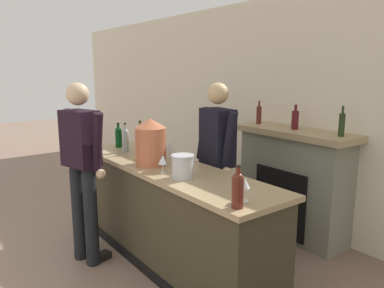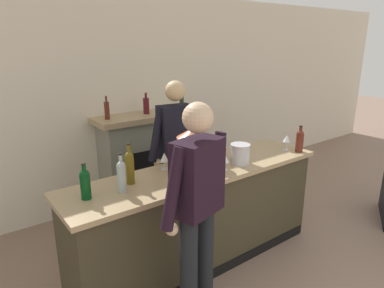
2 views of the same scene
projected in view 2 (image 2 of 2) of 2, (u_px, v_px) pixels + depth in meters
The scene contains 14 objects.
wall_back_panel at pixel (125, 102), 4.53m from camera, with size 12.00×0.07×2.75m.
bar_counter at pixel (199, 216), 3.35m from camera, with size 2.63×0.66×0.99m.
fireplace_stone at pixel (148, 157), 4.64m from camera, with size 1.42×0.52×1.54m.
person_customer at pixel (197, 212), 2.43m from camera, with size 0.64×0.37×1.77m.
person_bartender at pixel (176, 154), 3.68m from camera, with size 0.65×0.34×1.76m.
copper_dispenser at pixel (194, 152), 2.99m from camera, with size 0.30×0.34×0.45m.
ice_bucket_steel at pixel (240, 154), 3.33m from camera, with size 0.19×0.19×0.20m.
wine_bottle_merlot_tall at pixel (85, 183), 2.57m from camera, with size 0.08×0.08×0.29m.
wine_bottle_cabernet_heavy at pixel (300, 140), 3.68m from camera, with size 0.08×0.08×0.29m.
wine_bottle_burgundy_dark at pixel (130, 166), 2.85m from camera, with size 0.07×0.07×0.35m.
wine_bottle_rose_blush at pixel (122, 175), 2.69m from camera, with size 0.07×0.07×0.32m.
wine_glass_front_right at pixel (225, 159), 3.16m from camera, with size 0.08×0.08×0.16m.
wine_glass_near_bucket at pixel (164, 158), 3.18m from camera, with size 0.08×0.08×0.16m.
wine_glass_front_left at pixel (287, 139), 3.74m from camera, with size 0.08×0.08×0.17m.
Camera 2 is at (-1.99, 0.41, 2.15)m, focal length 32.00 mm.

